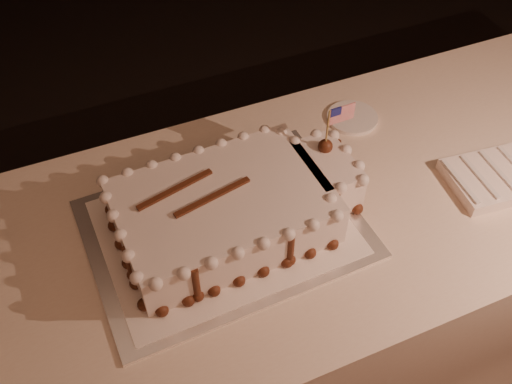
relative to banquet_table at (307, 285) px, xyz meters
name	(u,v)px	position (x,y,z in m)	size (l,w,h in m)	color
banquet_table	(307,285)	(0.00, 0.00, 0.00)	(2.40, 0.80, 0.75)	beige
cake_board	(224,228)	(-0.24, 0.01, 0.38)	(0.62, 0.46, 0.01)	white
doily	(224,227)	(-0.24, 0.01, 0.38)	(0.55, 0.42, 0.00)	white
sheet_cake	(236,207)	(-0.21, 0.01, 0.44)	(0.59, 0.35, 0.23)	silver
napkin_stack	(497,177)	(0.44, -0.12, 0.39)	(0.26, 0.20, 0.04)	white
side_plate	(352,118)	(0.23, 0.23, 0.38)	(0.14, 0.14, 0.01)	white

